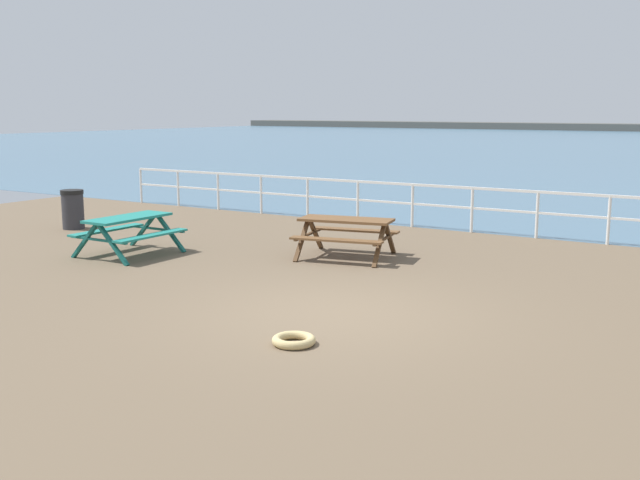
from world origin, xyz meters
The scene contains 6 objects.
ground_plane centered at (0.00, 0.00, -0.10)m, with size 30.00×24.00×0.20m, color brown.
seaward_railing centered at (0.00, 7.75, 0.73)m, with size 23.07×0.07×1.08m.
picnic_table_near_right centered at (-1.80, 3.57, 0.58)m, with size 2.07×1.85×0.80m.
picnic_table_far_left centered at (-5.63, 1.53, 0.58)m, with size 1.55×1.81×0.80m.
litter_bin centered at (-9.21, 3.18, 0.48)m, with size 0.55×0.55×0.95m.
rope_coil centered at (0.36, -1.53, 0.06)m, with size 0.55×0.55×0.11m, color tan.
Camera 1 is at (5.28, -8.92, 2.89)m, focal length 41.76 mm.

